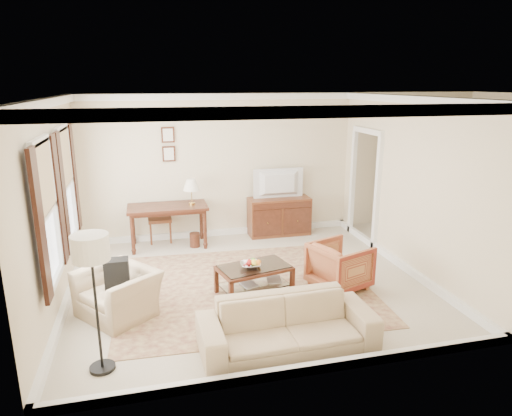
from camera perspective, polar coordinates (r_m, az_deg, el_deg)
name	(u,v)px	position (r m, az deg, el deg)	size (l,w,h in m)	color
room_shell	(248,127)	(6.75, -1.06, 10.10)	(5.51, 5.01, 2.91)	beige
annex_bedroom	(449,222)	(10.13, 23.03, -1.63)	(3.00, 2.70, 2.90)	beige
window_front	(47,213)	(6.17, -24.67, -0.53)	(0.12, 1.56, 1.80)	#CCB284
window_rear	(67,185)	(7.71, -22.60, 2.65)	(0.12, 1.56, 1.80)	#CCB284
doorway	(364,188)	(9.30, 13.37, 2.44)	(0.10, 1.12, 2.25)	white
rug	(245,288)	(7.22, -1.40, -9.91)	(3.79, 3.25, 0.01)	maroon
writing_desk	(168,211)	(8.91, -10.98, -0.39)	(1.50, 0.75, 0.82)	#4E2416
desk_chair	(160,216)	(9.29, -11.97, -0.99)	(0.45, 0.45, 1.05)	brown
desk_lamp	(192,192)	(8.85, -8.07, 2.04)	(0.32, 0.32, 0.50)	silver
framed_prints	(168,144)	(9.11, -10.90, 7.85)	(0.25, 0.04, 0.68)	#4E2416
sideboard	(279,216)	(9.56, 2.90, -1.03)	(1.28, 0.49, 0.79)	brown
tv	(280,174)	(9.33, 3.00, 4.21)	(1.00, 0.58, 0.13)	black
coffee_table	(254,273)	(6.91, -0.24, -8.07)	(1.18, 0.84, 0.45)	#4E2416
fruit_bowl	(251,264)	(6.79, -0.69, -7.05)	(0.42, 0.42, 0.10)	silver
book_a	(242,286)	(6.89, -1.75, -9.67)	(0.28, 0.04, 0.38)	brown
book_b	(267,280)	(7.09, 1.41, -8.93)	(0.28, 0.03, 0.38)	brown
striped_armchair	(340,263)	(7.20, 10.44, -6.84)	(0.78, 0.73, 0.80)	maroon
club_armchair	(118,286)	(6.56, -16.92, -9.26)	(0.99, 0.64, 0.86)	tan
backpack	(117,270)	(6.44, -17.04, -7.38)	(0.32, 0.22, 0.40)	black
sofa	(288,317)	(5.57, 3.99, -13.44)	(2.10, 0.61, 0.82)	tan
floor_lamp	(91,258)	(5.08, -19.89, -5.91)	(0.39, 0.39, 1.59)	black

